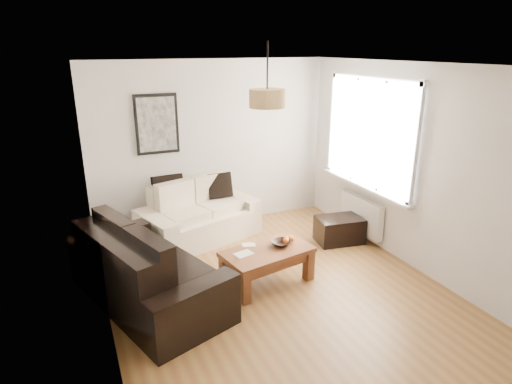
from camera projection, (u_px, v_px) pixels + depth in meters
name	position (u px, v px, depth m)	size (l,w,h in m)	color
floor	(276.00, 289.00, 5.16)	(4.50, 4.50, 0.00)	brown
ceiling	(280.00, 64.00, 4.32)	(3.80, 4.50, 0.00)	white
wall_back	(213.00, 146.00, 6.68)	(3.80, 0.04, 2.60)	silver
wall_front	(434.00, 285.00, 2.80)	(3.80, 0.04, 2.60)	silver
wall_left	(97.00, 212.00, 4.01)	(0.04, 4.50, 2.60)	silver
wall_right	(411.00, 168.00, 5.47)	(0.04, 4.50, 2.60)	silver
window_bay	(370.00, 134.00, 6.05)	(0.14, 1.90, 1.60)	white
radiator	(361.00, 214.00, 6.43)	(0.10, 0.90, 0.52)	white
poster	(157.00, 124.00, 6.20)	(0.62, 0.04, 0.87)	black
pendant_shade	(267.00, 98.00, 4.70)	(0.40, 0.40, 0.20)	tan
loveseat_cream	(199.00, 212.00, 6.40)	(1.70, 0.93, 0.85)	#B9AD95
sofa_leather	(147.00, 266.00, 4.80)	(2.05, 1.00, 0.89)	black
coffee_table	(267.00, 266.00, 5.25)	(1.08, 0.59, 0.44)	brown
ottoman	(339.00, 230.00, 6.36)	(0.67, 0.43, 0.38)	black
cushion_left	(168.00, 190.00, 6.32)	(0.45, 0.14, 0.45)	black
cushion_right	(219.00, 185.00, 6.64)	(0.39, 0.12, 0.39)	black
fruit_bowl	(281.00, 243.00, 5.28)	(0.23, 0.23, 0.06)	black
orange_a	(286.00, 240.00, 5.35)	(0.08, 0.08, 0.08)	#ED5D13
orange_b	(290.00, 239.00, 5.37)	(0.09, 0.09, 0.09)	orange
orange_c	(286.00, 241.00, 5.31)	(0.08, 0.08, 0.08)	#E45913
papers	(244.00, 254.00, 5.07)	(0.22, 0.15, 0.01)	white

